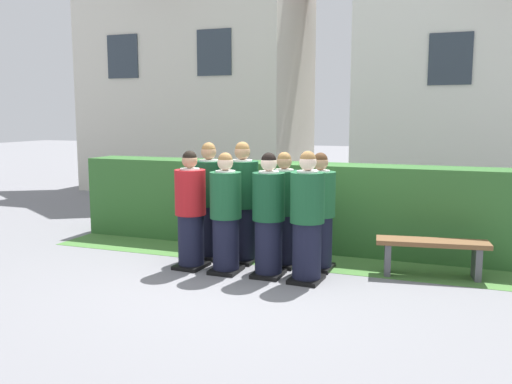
{
  "coord_description": "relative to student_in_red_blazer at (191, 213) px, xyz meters",
  "views": [
    {
      "loc": [
        2.54,
        -6.44,
        2.07
      ],
      "look_at": [
        0.0,
        0.29,
        1.05
      ],
      "focal_mm": 38.2,
      "sensor_mm": 36.0,
      "label": 1
    }
  ],
  "objects": [
    {
      "name": "lawn_strip",
      "position": [
        0.84,
        0.86,
        -0.76
      ],
      "size": [
        7.0,
        0.9,
        0.01
      ],
      "primitive_type": "cube",
      "color": "#477A38",
      "rests_on": "ground"
    },
    {
      "name": "student_front_row_1",
      "position": [
        0.53,
        -0.03,
        -0.01
      ],
      "size": [
        0.41,
        0.5,
        1.59
      ],
      "color": "black",
      "rests_on": "ground"
    },
    {
      "name": "wooden_bench",
      "position": [
        3.09,
        0.72,
        -0.41
      ],
      "size": [
        1.44,
        0.56,
        0.48
      ],
      "color": "brown",
      "rests_on": "ground"
    },
    {
      "name": "student_rear_row_1",
      "position": [
        0.54,
        0.54,
        0.05
      ],
      "size": [
        0.44,
        0.49,
        1.7
      ],
      "color": "black",
      "rests_on": "ground"
    },
    {
      "name": "ground_plane",
      "position": [
        0.84,
        -0.02,
        -0.76
      ],
      "size": [
        60.0,
        60.0,
        0.0
      ],
      "primitive_type": "plane",
      "color": "slate"
    },
    {
      "name": "student_front_row_3",
      "position": [
        1.64,
        -0.05,
        0.02
      ],
      "size": [
        0.43,
        0.52,
        1.64
      ],
      "color": "black",
      "rests_on": "ground"
    },
    {
      "name": "student_rear_row_0",
      "position": [
        0.0,
        0.57,
        0.04
      ],
      "size": [
        0.44,
        0.54,
        1.68
      ],
      "color": "black",
      "rests_on": "ground"
    },
    {
      "name": "student_front_row_2",
      "position": [
        1.12,
        0.0,
        0.0
      ],
      "size": [
        0.42,
        0.5,
        1.6
      ],
      "color": "black",
      "rests_on": "ground"
    },
    {
      "name": "student_rear_row_3",
      "position": [
        1.65,
        0.54,
        -0.01
      ],
      "size": [
        0.41,
        0.46,
        1.58
      ],
      "color": "black",
      "rests_on": "ground"
    },
    {
      "name": "student_in_red_blazer",
      "position": [
        0.0,
        0.0,
        0.0
      ],
      "size": [
        0.42,
        0.52,
        1.6
      ],
      "color": "black",
      "rests_on": "ground"
    },
    {
      "name": "student_rear_row_2",
      "position": [
        1.15,
        0.53,
        -0.01
      ],
      "size": [
        0.41,
        0.5,
        1.58
      ],
      "color": "black",
      "rests_on": "ground"
    },
    {
      "name": "hedge",
      "position": [
        0.84,
        1.66,
        -0.1
      ],
      "size": [
        7.0,
        0.7,
        1.33
      ],
      "color": "#33662D",
      "rests_on": "ground"
    },
    {
      "name": "school_building_annex",
      "position": [
        -3.62,
        7.59,
        3.07
      ],
      "size": [
        6.12,
        3.78,
        7.48
      ],
      "color": "beige",
      "rests_on": "ground"
    }
  ]
}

